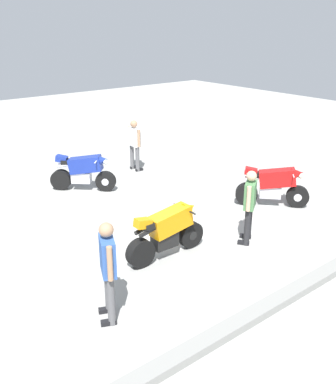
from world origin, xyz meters
TOP-DOWN VIEW (x-y plane):
  - ground_plane at (0.00, 0.00)m, footprint 40.00×40.00m
  - curb_edge at (0.00, 4.60)m, footprint 14.00×0.30m
  - motorcycle_red_sportbike at (-3.46, 1.61)m, footprint 1.46×1.57m
  - motorcycle_blue_sportbike at (-0.05, -2.64)m, footprint 1.53×1.50m
  - motorcycle_orange_sportbike at (0.50, 2.00)m, footprint 1.95×0.70m
  - person_in_green_shirt at (-1.34, 2.62)m, footprint 0.59×0.50m
  - person_in_white_shirt at (-2.32, -3.26)m, footprint 0.31×0.65m
  - person_in_blue_shirt at (2.57, 3.07)m, footprint 0.47×0.65m

SIDE VIEW (x-z plane):
  - ground_plane at x=0.00m, z-range 0.00..0.00m
  - curb_edge at x=0.00m, z-range 0.00..0.15m
  - motorcycle_red_sportbike at x=-3.46m, z-range 0.02..1.17m
  - motorcycle_blue_sportbike at x=-0.05m, z-range 0.02..1.17m
  - motorcycle_orange_sportbike at x=0.50m, z-range 0.02..1.17m
  - person_in_white_shirt at x=-2.32m, z-range 0.12..1.81m
  - person_in_green_shirt at x=-1.34m, z-range 0.12..1.82m
  - person_in_blue_shirt at x=2.57m, z-range 0.14..1.92m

